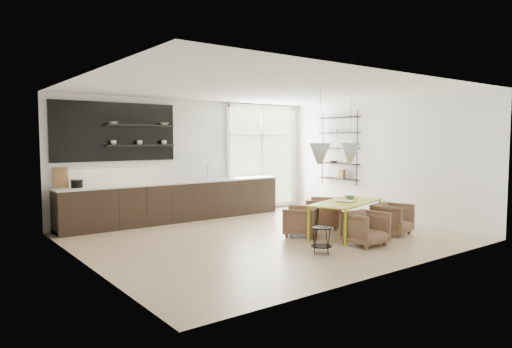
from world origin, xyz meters
The scene contains 11 objects.
room centered at (0.58, 1.10, 1.46)m, with size 7.02×6.01×2.91m.
kitchen_run centered at (-0.70, 2.69, 0.60)m, with size 5.54×0.69×2.75m.
right_shelving centered at (3.36, 1.17, 1.65)m, with size 0.26×1.22×1.90m.
dining_table centered at (1.38, -0.83, 0.64)m, with size 2.04×1.39×0.68m.
armchair_back_left centered at (0.59, -0.34, 0.30)m, with size 0.63×0.65×0.59m, color brown.
armchair_back_right centered at (1.60, 0.00, 0.33)m, with size 0.70×0.72×0.66m, color brown.
armchair_front_left centered at (1.00, -1.64, 0.31)m, with size 0.66×0.68×0.62m, color brown.
armchair_front_right centered at (2.19, -1.36, 0.32)m, with size 0.68×0.70×0.63m, color brown.
wire_stool centered at (-0.08, -1.60, 0.29)m, with size 0.36×0.36×0.45m.
table_book centered at (1.22, -0.89, 0.70)m, with size 0.24×0.33×0.03m, color white.
table_bowl centered at (1.74, -0.62, 0.72)m, with size 0.21×0.21×0.07m, color #4C7955.
Camera 1 is at (-5.56, -7.02, 1.94)m, focal length 32.00 mm.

